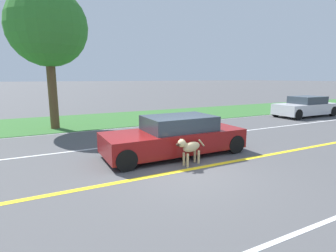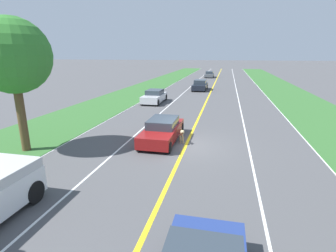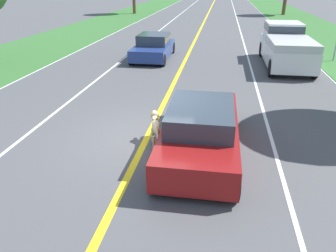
# 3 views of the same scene
# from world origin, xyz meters

# --- Properties ---
(ground_plane) EXTENTS (400.00, 400.00, 0.00)m
(ground_plane) POSITION_xyz_m (0.00, 0.00, 0.00)
(ground_plane) COLOR #4C4C4F
(centre_divider_line) EXTENTS (0.18, 160.00, 0.01)m
(centre_divider_line) POSITION_xyz_m (0.00, 0.00, 0.00)
(centre_divider_line) COLOR yellow
(centre_divider_line) RESTS_ON ground
(lane_edge_line_right) EXTENTS (0.14, 160.00, 0.01)m
(lane_edge_line_right) POSITION_xyz_m (7.00, 0.00, 0.00)
(lane_edge_line_right) COLOR white
(lane_edge_line_right) RESTS_ON ground
(lane_dash_same_dir) EXTENTS (0.10, 160.00, 0.01)m
(lane_dash_same_dir) POSITION_xyz_m (3.50, 0.00, 0.00)
(lane_dash_same_dir) COLOR white
(lane_dash_same_dir) RESTS_ON ground
(lane_dash_oncoming) EXTENTS (0.10, 160.00, 0.01)m
(lane_dash_oncoming) POSITION_xyz_m (-3.50, 0.00, 0.00)
(lane_dash_oncoming) COLOR white
(lane_dash_oncoming) RESTS_ON ground
(grass_verge_right) EXTENTS (6.00, 160.00, 0.03)m
(grass_verge_right) POSITION_xyz_m (10.00, 0.00, 0.01)
(grass_verge_right) COLOR #33662D
(grass_verge_right) RESTS_ON ground
(ego_car) EXTENTS (1.88, 4.78, 1.32)m
(ego_car) POSITION_xyz_m (1.54, -0.54, 0.62)
(ego_car) COLOR maroon
(ego_car) RESTS_ON ground
(dog) EXTENTS (0.46, 1.20, 0.88)m
(dog) POSITION_xyz_m (0.32, -0.36, 0.55)
(dog) COLOR #D1B784
(dog) RESTS_ON ground
(car_trailing_near) EXTENTS (1.86, 4.46, 1.36)m
(car_trailing_near) POSITION_xyz_m (5.41, -12.69, 0.64)
(car_trailing_near) COLOR silver
(car_trailing_near) RESTS_ON ground
(roadside_tree_right_near) EXTENTS (3.77, 3.77, 6.88)m
(roadside_tree_right_near) POSITION_xyz_m (8.35, 2.78, 4.96)
(roadside_tree_right_near) COLOR brown
(roadside_tree_right_near) RESTS_ON ground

